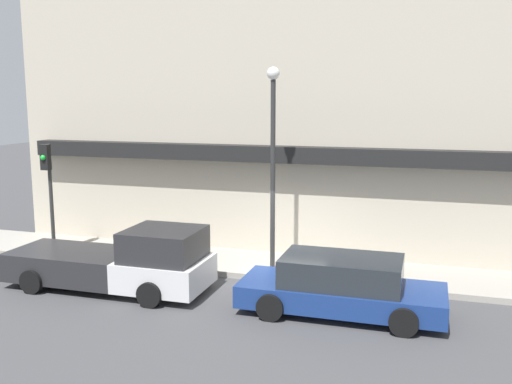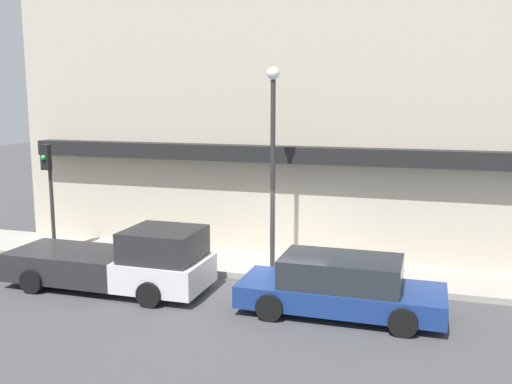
% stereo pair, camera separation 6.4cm
% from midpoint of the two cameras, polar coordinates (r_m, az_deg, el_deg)
% --- Properties ---
extents(ground_plane, '(80.00, 80.00, 0.00)m').
position_cam_midpoint_polar(ground_plane, '(16.13, 1.89, -9.05)').
color(ground_plane, '#424244').
extents(sidewalk, '(36.00, 2.49, 0.17)m').
position_cam_midpoint_polar(sidewalk, '(17.25, 2.98, -7.52)').
color(sidewalk, '#9E998E').
rests_on(sidewalk, ground).
extents(building, '(19.80, 3.80, 10.51)m').
position_cam_midpoint_polar(building, '(19.16, 5.14, 6.96)').
color(building, '#BCB29E').
rests_on(building, ground).
extents(pickup_truck, '(5.55, 2.14, 1.75)m').
position_cam_midpoint_polar(pickup_truck, '(15.77, -13.43, -6.84)').
color(pickup_truck, silver).
rests_on(pickup_truck, ground).
extents(parked_car, '(4.83, 2.05, 1.39)m').
position_cam_midpoint_polar(parked_car, '(13.87, 8.39, -9.31)').
color(parked_car, navy).
rests_on(parked_car, ground).
extents(fire_hydrant, '(0.21, 0.21, 0.65)m').
position_cam_midpoint_polar(fire_hydrant, '(17.87, -8.81, -5.64)').
color(fire_hydrant, '#196633').
rests_on(fire_hydrant, sidewalk).
extents(street_lamp, '(0.36, 0.36, 5.78)m').
position_cam_midpoint_polar(street_lamp, '(16.06, 1.59, 4.61)').
color(street_lamp, '#2D2D2D').
rests_on(street_lamp, sidewalk).
extents(traffic_light, '(0.28, 0.42, 3.50)m').
position_cam_midpoint_polar(traffic_light, '(19.14, -20.15, 1.27)').
color(traffic_light, '#2D2D2D').
rests_on(traffic_light, sidewalk).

